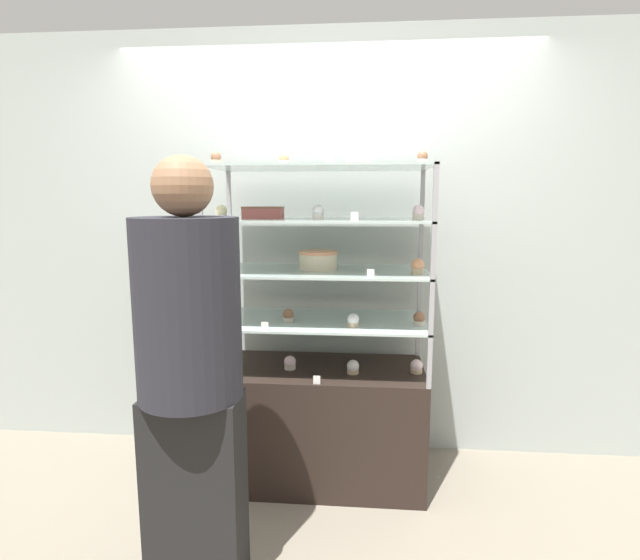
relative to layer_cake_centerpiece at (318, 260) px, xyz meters
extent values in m
plane|color=gray|center=(0.01, -0.03, -1.27)|extent=(20.00, 20.00, 0.00)
cube|color=#A8B2AD|center=(0.01, 0.39, 0.03)|extent=(8.00, 0.05, 2.60)
cube|color=black|center=(0.01, -0.03, -0.93)|extent=(1.16, 0.56, 0.66)
cube|color=#99999E|center=(-0.55, 0.24, -0.46)|extent=(0.02, 0.02, 0.28)
cube|color=#99999E|center=(0.58, 0.24, -0.46)|extent=(0.02, 0.02, 0.28)
cube|color=#99999E|center=(-0.55, -0.30, -0.46)|extent=(0.02, 0.02, 0.28)
cube|color=#99999E|center=(0.58, -0.30, -0.46)|extent=(0.02, 0.02, 0.28)
cube|color=#B2C6C1|center=(0.01, -0.03, -0.33)|extent=(1.16, 0.56, 0.01)
cube|color=#99999E|center=(-0.55, 0.24, -0.19)|extent=(0.02, 0.02, 0.28)
cube|color=#99999E|center=(0.58, 0.24, -0.19)|extent=(0.02, 0.02, 0.28)
cube|color=#99999E|center=(-0.55, -0.30, -0.19)|extent=(0.02, 0.02, 0.28)
cube|color=#99999E|center=(0.58, -0.30, -0.19)|extent=(0.02, 0.02, 0.28)
cube|color=#B2C6C1|center=(0.01, -0.03, -0.06)|extent=(1.16, 0.56, 0.01)
cube|color=#99999E|center=(-0.55, 0.24, 0.09)|extent=(0.02, 0.02, 0.28)
cube|color=#99999E|center=(0.58, 0.24, 0.09)|extent=(0.02, 0.02, 0.28)
cube|color=#99999E|center=(-0.55, -0.30, 0.09)|extent=(0.02, 0.02, 0.28)
cube|color=#99999E|center=(0.58, -0.30, 0.09)|extent=(0.02, 0.02, 0.28)
cube|color=#B2C6C1|center=(0.01, -0.03, 0.22)|extent=(1.16, 0.56, 0.01)
cube|color=#99999E|center=(-0.55, 0.24, 0.36)|extent=(0.02, 0.02, 0.28)
cube|color=#99999E|center=(0.58, 0.24, 0.36)|extent=(0.02, 0.02, 0.28)
cube|color=#99999E|center=(-0.55, -0.30, 0.36)|extent=(0.02, 0.02, 0.28)
cube|color=#99999E|center=(0.58, -0.30, 0.36)|extent=(0.02, 0.02, 0.28)
cube|color=#B2C6C1|center=(0.01, -0.03, 0.50)|extent=(1.16, 0.56, 0.01)
cylinder|color=beige|center=(0.00, 0.00, -0.01)|extent=(0.21, 0.21, 0.09)
cylinder|color=#E5996B|center=(0.00, 0.00, 0.04)|extent=(0.21, 0.21, 0.02)
cube|color=#C66660|center=(-0.31, 0.02, 0.25)|extent=(0.21, 0.12, 0.05)
cube|color=#8C5B42|center=(-0.31, 0.02, 0.28)|extent=(0.22, 0.13, 0.01)
cylinder|color=#CCB28C|center=(-0.52, -0.12, -0.59)|extent=(0.06, 0.06, 0.02)
sphere|color=silver|center=(-0.52, -0.12, -0.56)|extent=(0.07, 0.07, 0.07)
cylinder|color=beige|center=(-0.15, -0.07, -0.59)|extent=(0.06, 0.06, 0.02)
sphere|color=silver|center=(-0.15, -0.07, -0.56)|extent=(0.07, 0.07, 0.07)
cylinder|color=#CCB28C|center=(0.20, -0.12, -0.59)|extent=(0.06, 0.06, 0.02)
sphere|color=white|center=(0.20, -0.12, -0.56)|extent=(0.07, 0.07, 0.07)
cylinder|color=#CCB28C|center=(0.54, -0.08, -0.59)|extent=(0.06, 0.06, 0.02)
sphere|color=silver|center=(0.54, -0.08, -0.56)|extent=(0.07, 0.07, 0.07)
cube|color=white|center=(0.02, -0.29, -0.58)|extent=(0.04, 0.00, 0.04)
cylinder|color=beige|center=(-0.51, -0.10, -0.32)|extent=(0.06, 0.06, 0.02)
sphere|color=silver|center=(-0.51, -0.10, -0.29)|extent=(0.06, 0.06, 0.06)
cylinder|color=beige|center=(-0.16, -0.09, -0.32)|extent=(0.06, 0.06, 0.02)
sphere|color=#8C5B42|center=(-0.16, -0.09, -0.29)|extent=(0.06, 0.06, 0.06)
cylinder|color=#CCB28C|center=(0.20, -0.18, -0.32)|extent=(0.06, 0.06, 0.02)
sphere|color=white|center=(0.20, -0.18, -0.29)|extent=(0.06, 0.06, 0.06)
cylinder|color=beige|center=(0.55, -0.10, -0.32)|extent=(0.06, 0.06, 0.02)
sphere|color=#8C5B42|center=(0.55, -0.10, -0.29)|extent=(0.06, 0.06, 0.06)
cube|color=white|center=(-0.24, -0.29, -0.30)|extent=(0.04, 0.00, 0.04)
cylinder|color=#CCB28C|center=(-0.52, -0.10, -0.04)|extent=(0.06, 0.06, 0.03)
sphere|color=silver|center=(-0.52, -0.10, 0.00)|extent=(0.07, 0.07, 0.07)
cylinder|color=#CCB28C|center=(0.53, -0.13, -0.04)|extent=(0.06, 0.06, 0.03)
sphere|color=#E5996B|center=(0.53, -0.13, 0.00)|extent=(0.07, 0.07, 0.07)
cube|color=white|center=(0.28, -0.29, -0.03)|extent=(0.04, 0.00, 0.04)
cylinder|color=beige|center=(-0.51, -0.09, 0.24)|extent=(0.06, 0.06, 0.03)
sphere|color=#F4EAB2|center=(-0.51, -0.09, 0.27)|extent=(0.06, 0.06, 0.06)
cylinder|color=white|center=(0.01, -0.14, 0.24)|extent=(0.06, 0.06, 0.03)
sphere|color=white|center=(0.01, -0.14, 0.27)|extent=(0.06, 0.06, 0.06)
cylinder|color=beige|center=(0.52, -0.13, 0.24)|extent=(0.06, 0.06, 0.03)
sphere|color=silver|center=(0.52, -0.13, 0.27)|extent=(0.06, 0.06, 0.06)
cube|color=white|center=(0.20, -0.29, 0.25)|extent=(0.04, 0.00, 0.04)
cylinder|color=#CCB28C|center=(-0.50, -0.17, 0.51)|extent=(0.05, 0.05, 0.03)
sphere|color=#8C5B42|center=(-0.50, -0.17, 0.54)|extent=(0.05, 0.05, 0.05)
cylinder|color=beige|center=(-0.17, -0.10, 0.51)|extent=(0.05, 0.05, 0.03)
sphere|color=#E5996B|center=(-0.17, -0.10, 0.54)|extent=(0.05, 0.05, 0.05)
cylinder|color=#CCB28C|center=(0.17, -0.09, 0.51)|extent=(0.05, 0.05, 0.03)
sphere|color=white|center=(0.17, -0.09, 0.54)|extent=(0.05, 0.05, 0.05)
cylinder|color=white|center=(0.53, -0.13, 0.51)|extent=(0.05, 0.05, 0.03)
sphere|color=#8C5B42|center=(0.53, -0.13, 0.54)|extent=(0.05, 0.05, 0.05)
cube|color=white|center=(0.08, -0.29, 0.52)|extent=(0.04, 0.00, 0.04)
torus|color=#EFB2BC|center=(0.22, -0.07, 0.52)|extent=(0.14, 0.14, 0.04)
cube|color=black|center=(-0.43, -0.87, -0.86)|extent=(0.39, 0.21, 0.82)
cylinder|color=#26262D|center=(-0.43, -0.87, -0.09)|extent=(0.41, 0.41, 0.71)
sphere|color=#936B4C|center=(-0.43, -0.87, 0.38)|extent=(0.23, 0.23, 0.23)
camera|label=1|loc=(0.25, -2.71, 0.33)|focal=28.00mm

